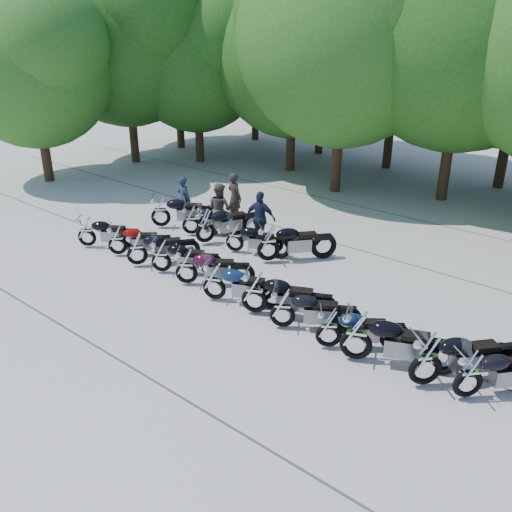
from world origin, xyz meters
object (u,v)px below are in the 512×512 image
Objects in this scene: motorcycle_4 at (186,265)px; motorcycle_16 at (268,242)px; motorcycle_7 at (283,307)px; motorcycle_15 at (235,236)px; motorcycle_1 at (117,239)px; motorcycle_13 at (191,219)px; motorcycle_8 at (329,326)px; rider_0 at (184,199)px; motorcycle_3 at (161,255)px; rider_1 at (220,209)px; motorcycle_9 at (357,334)px; motorcycle_11 at (470,373)px; motorcycle_14 at (205,225)px; motorcycle_0 at (86,231)px; motorcycle_6 at (255,291)px; motorcycle_12 at (160,210)px; rider_3 at (235,197)px; rider_2 at (260,218)px; motorcycle_10 at (427,358)px; motorcycle_5 at (214,280)px; motorcycle_2 at (137,248)px.

motorcycle_4 is 0.89× the size of motorcycle_16.
motorcycle_7 is 4.93m from motorcycle_15.
motorcycle_1 is 2.81m from motorcycle_13.
motorcycle_8 is 1.21× the size of rider_0.
rider_1 is (-0.93, 3.51, 0.32)m from motorcycle_3.
motorcycle_9 reaches higher than motorcycle_11.
motorcycle_11 is at bearing -131.61° from motorcycle_1.
motorcycle_14 is (-1.78, 2.55, 0.07)m from motorcycle_4.
rider_1 is at bearing -18.01° from motorcycle_3.
motorcycle_16 is at bearing 17.38° from motorcycle_8.
motorcycle_3 is (3.42, 0.26, -0.00)m from motorcycle_0.
rider_0 reaches higher than motorcycle_13.
rider_1 is (-4.66, 3.64, 0.24)m from motorcycle_6.
motorcycle_4 is (1.16, -0.07, 0.02)m from motorcycle_3.
motorcycle_3 is at bearing -173.60° from motorcycle_12.
rider_1 is (0.64, 0.79, 0.30)m from motorcycle_13.
motorcycle_14 is 1.17× the size of motorcycle_15.
motorcycle_9 reaches higher than motorcycle_16.
motorcycle_12 is 0.98× the size of motorcycle_16.
motorcycle_12 is (-9.01, 2.79, 0.10)m from motorcycle_8.
motorcycle_1 is 0.99× the size of motorcycle_15.
rider_2 is at bearing 160.75° from rider_3.
motorcycle_1 is at bearing 127.86° from motorcycle_13.
motorcycle_4 is at bearing 125.97° from rider_3.
motorcycle_9 is at bearing 44.72° from motorcycle_10.
motorcycle_9 reaches higher than motorcycle_8.
motorcycle_0 is 1.23× the size of rider_0.
motorcycle_0 is at bearing 82.74° from rider_0.
motorcycle_14 is 2.45m from rider_0.
motorcycle_16 is at bearing 16.68° from motorcycle_10.
motorcycle_5 reaches higher than motorcycle_0.
motorcycle_14 reaches higher than motorcycle_12.
rider_3 is (2.02, 5.08, 0.33)m from motorcycle_0.
motorcycle_10 is at bearing 159.96° from rider_1.
motorcycle_2 is at bearing 40.59° from motorcycle_11.
motorcycle_8 is at bearing -144.84° from motorcycle_2.
motorcycle_2 is 3.67m from rider_1.
motorcycle_9 is 1.19× the size of motorcycle_15.
rider_0 is (-7.51, 3.80, 0.25)m from motorcycle_7.
motorcycle_13 is at bearing -66.97° from motorcycle_0.
motorcycle_7 reaches higher than motorcycle_3.
motorcycle_7 is at bearing 173.31° from motorcycle_16.
motorcycle_9 is at bearing 159.79° from rider_0.
motorcycle_16 is (4.03, 2.69, 0.11)m from motorcycle_1.
motorcycle_5 is 1.07× the size of motorcycle_15.
motorcycle_15 is 1.14× the size of rider_2.
rider_3 is (-3.35, 2.16, 0.23)m from motorcycle_16.
motorcycle_13 reaches higher than motorcycle_1.
motorcycle_8 is 0.96× the size of motorcycle_11.
motorcycle_3 is at bearing 62.84° from motorcycle_6.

